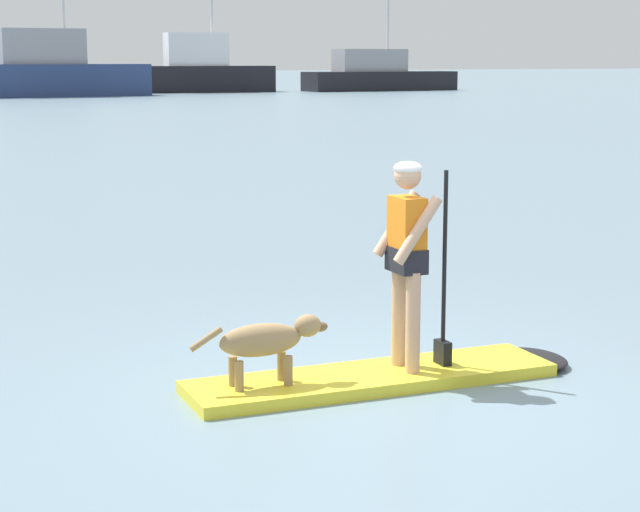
{
  "coord_description": "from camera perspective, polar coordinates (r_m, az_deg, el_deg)",
  "views": [
    {
      "loc": [
        -4.05,
        -7.75,
        2.63
      ],
      "look_at": [
        0.0,
        1.0,
        0.9
      ],
      "focal_mm": 62.46,
      "sensor_mm": 36.0,
      "label": 1
    }
  ],
  "objects": [
    {
      "name": "moored_boat_outer",
      "position": [
        85.47,
        -6.0,
        9.45
      ],
      "size": [
        10.4,
        3.25,
        9.45
      ],
      "color": "black",
      "rests_on": "ground_plane"
    },
    {
      "name": "moored_boat_center",
      "position": [
        89.29,
        2.96,
        9.25
      ],
      "size": [
        12.64,
        3.41,
        10.88
      ],
      "color": "black",
      "rests_on": "ground_plane"
    },
    {
      "name": "paddleboard",
      "position": [
        9.21,
        3.94,
        -6.12
      ],
      "size": [
        3.37,
        0.89,
        0.1
      ],
      "color": "yellow",
      "rests_on": "ground_plane"
    },
    {
      "name": "dog",
      "position": [
        8.68,
        -2.76,
        -4.36
      ],
      "size": [
        1.14,
        0.25,
        0.53
      ],
      "color": "#997A51",
      "rests_on": "paddleboard"
    },
    {
      "name": "person_paddler",
      "position": [
        9.02,
        4.55,
        0.3
      ],
      "size": [
        0.61,
        0.49,
        1.71
      ],
      "color": "tan",
      "rests_on": "paddleboard"
    },
    {
      "name": "moored_boat_port",
      "position": [
        77.64,
        -13.53,
        9.2
      ],
      "size": [
        12.46,
        3.51,
        12.42
      ],
      "color": "navy",
      "rests_on": "ground_plane"
    },
    {
      "name": "ground_plane",
      "position": [
        9.13,
        2.65,
        -6.58
      ],
      "size": [
        400.0,
        400.0,
        0.0
      ],
      "primitive_type": "plane",
      "color": "slate"
    }
  ]
}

